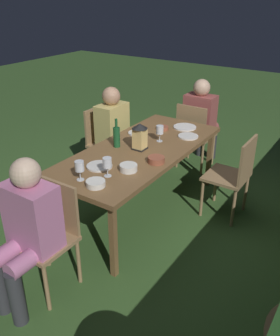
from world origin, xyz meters
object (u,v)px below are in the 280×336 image
Objects in this scene: chair_side_right_a at (234,174)px; wine_glass_a at (79,167)px; chair_head_far at (49,232)px; bowl_bread at (163,128)px; chair_head_near at (194,133)px; plate_b at (137,133)px; person_in_mustard at (117,131)px; wine_glass_b at (107,164)px; person_in_pink at (26,228)px; green_bottle_on_table at (117,136)px; dining_table at (140,153)px; chair_side_left_a at (104,139)px; plate_d at (185,127)px; person_in_rust at (201,118)px; bowl_dip at (156,160)px; plate_c at (188,136)px; plate_a at (99,166)px; bowl_olives at (128,167)px; lantern_centerpiece at (140,135)px; bowl_salad at (96,183)px; wine_glass_c at (160,130)px.

wine_glass_a is at bearing -34.52° from chair_side_right_a.
chair_head_far is 6.85× the size of bowl_bread.
plate_b is at bearing -14.89° from chair_head_near.
wine_glass_b is (1.09, 0.73, 0.21)m from person_in_mustard.
chair_side_right_a is at bearing 90.00° from person_in_mustard.
person_in_pink reaches higher than green_bottle_on_table.
dining_table is 0.67m from wine_glass_b.
chair_side_right_a is at bearing 81.97° from bowl_bread.
chair_side_left_a is 3.00× the size of green_bottle_on_table.
dining_table is at bearing -61.38° from chair_side_right_a.
bowl_bread is at bearing -42.79° from plate_d.
plate_d is at bearing -113.79° from chair_side_right_a.
person_in_rust is 1.15m from plate_b.
bowl_dip is at bearing 164.10° from chair_head_far.
plate_b is 1.58× the size of bowl_bread.
wine_glass_a is 1.40m from bowl_bread.
chair_head_near is 0.72m from bowl_bread.
wine_glass_b is at bearing -7.67° from plate_c.
plate_c is 1.69× the size of bowl_bread.
chair_side_right_a is 1.15m from chair_head_near.
bowl_dip is (-1.06, 0.30, 0.27)m from chair_head_far.
person_in_pink is at bearing 9.08° from green_bottle_on_table.
plate_d is at bearing 172.67° from plate_a.
bowl_dip is (-0.27, 0.12, -0.00)m from bowl_olives.
person_in_mustard is 4.34× the size of lantern_centerpiece.
person_in_mustard reaches higher than dining_table.
bowl_salad reaches higher than plate_a.
chair_side_left_a is at bearing -39.68° from person_in_rust.
lantern_centerpiece reaches higher than bowl_bread.
chair_side_right_a reaches higher than bowl_dip.
bowl_salad reaches higher than dining_table.
chair_head_near is 2.10m from wine_glass_a.
dining_table is 0.37m from bowl_dip.
wine_glass_b is (-0.18, 0.15, 0.00)m from wine_glass_a.
wine_glass_b reaches higher than chair_head_near.
person_in_mustard reaches higher than chair_head_near.
green_bottle_on_table is 1.72× the size of wine_glass_c.
lantern_centerpiece is 0.29m from wine_glass_c.
bowl_bread is (0.19, -0.18, 0.01)m from plate_d.
chair_head_far is at bearing -13.33° from bowl_olives.
plate_d is at bearing 142.50° from plate_b.
bowl_salad is at bearing 34.49° from plate_a.
person_in_mustard is at bearing -125.58° from dining_table.
bowl_salad is (0.01, 0.17, -0.09)m from wine_glass_a.
dining_table is 1.44m from person_in_pink.
chair_head_near is at bearing -160.05° from plate_c.
chair_head_near is at bearing -179.62° from lantern_centerpiece.
wine_glass_c is at bearing -176.86° from bowl_salad.
bowl_salad is at bearing 163.33° from chair_head_far.
person_in_pink reaches higher than wine_glass_b.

